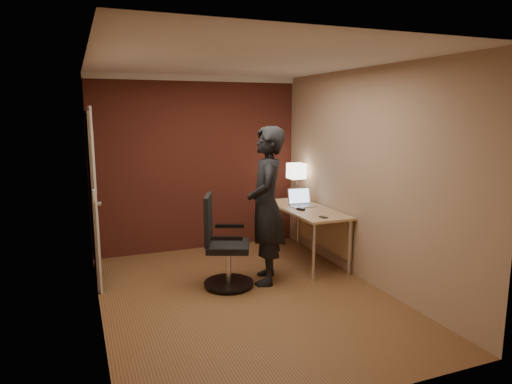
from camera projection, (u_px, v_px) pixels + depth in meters
room at (185, 160)px, 6.08m from camera, size 4.00×4.00×4.00m
desk at (310, 217)px, 6.14m from camera, size 0.60×1.50×0.73m
desk_lamp at (296, 171)px, 6.58m from camera, size 0.22×0.22×0.54m
laptop at (301, 201)px, 6.24m from camera, size 0.34×0.27×0.23m
mouse at (301, 209)px, 5.95m from camera, size 0.10×0.12×0.03m
phone at (323, 217)px, 5.54m from camera, size 0.07×0.12×0.01m
office_chair at (223, 248)px, 5.21m from camera, size 0.62×0.67×1.05m
person at (266, 206)px, 5.30m from camera, size 0.66×0.79×1.84m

